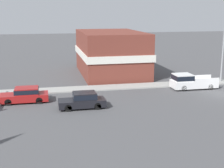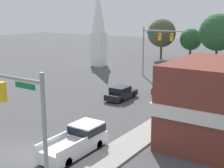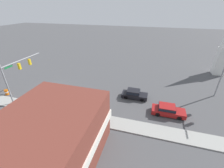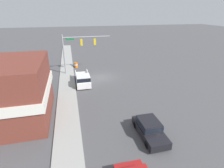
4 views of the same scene
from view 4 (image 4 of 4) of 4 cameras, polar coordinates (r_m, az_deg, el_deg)
ground_plane at (r=29.47m, az=-3.36°, el=2.27°), size 200.00×200.00×0.00m
sidewalk_curb at (r=29.07m, az=-14.48°, el=1.40°), size 2.40×60.00×0.14m
near_signal_assembly at (r=30.67m, az=-10.88°, el=12.31°), size 8.06×0.49×6.77m
car_lead at (r=16.29m, az=12.10°, el=-13.90°), size 1.81×4.34×1.50m
pickup_truck_parked at (r=26.47m, az=-9.48°, el=1.59°), size 1.97×5.30×1.80m
construction_barrel at (r=35.03m, az=-11.65°, el=6.15°), size 0.62×0.62×1.05m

